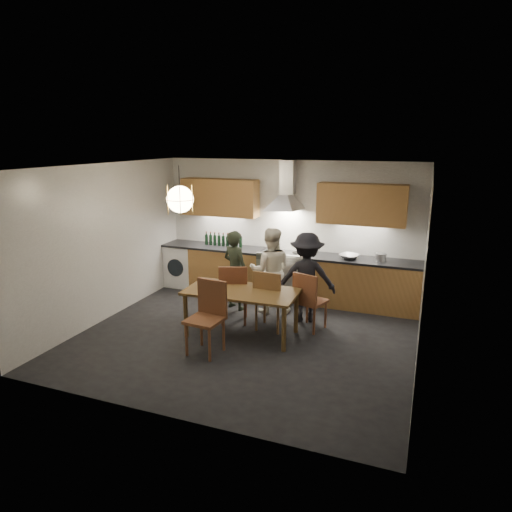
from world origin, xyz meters
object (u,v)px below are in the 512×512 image
(person_mid, at_px, (270,271))
(stock_pot, at_px, (381,258))
(person_left, at_px, (235,270))
(person_right, at_px, (306,277))
(dining_table, at_px, (241,295))
(chair_front, at_px, (208,312))
(mixing_bowl, at_px, (349,257))
(chair_back_left, at_px, (234,290))
(wine_bottles, at_px, (223,240))

(person_mid, xyz_separation_m, stock_pot, (1.77, 0.77, 0.21))
(person_left, relative_size, person_right, 0.95)
(dining_table, bearing_deg, person_mid, 83.24)
(chair_front, height_order, mixing_bowl, chair_front)
(chair_back_left, distance_m, person_left, 0.73)
(person_right, bearing_deg, chair_front, 43.94)
(person_left, xyz_separation_m, stock_pot, (2.41, 0.83, 0.25))
(wine_bottles, bearing_deg, person_left, -54.58)
(wine_bottles, bearing_deg, stock_pot, -1.78)
(person_left, distance_m, stock_pot, 2.56)
(chair_front, relative_size, wine_bottles, 1.28)
(chair_front, bearing_deg, wine_bottles, 116.02)
(person_right, distance_m, stock_pot, 1.44)
(person_right, height_order, stock_pot, person_right)
(person_left, height_order, wine_bottles, person_left)
(person_mid, bearing_deg, mixing_bowl, -167.02)
(mixing_bowl, bearing_deg, person_mid, -148.61)
(chair_back_left, xyz_separation_m, mixing_bowl, (1.61, 1.48, 0.36))
(person_mid, height_order, wine_bottles, person_mid)
(person_mid, height_order, mixing_bowl, person_mid)
(chair_back_left, height_order, person_mid, person_mid)
(person_left, xyz_separation_m, person_right, (1.32, -0.09, 0.04))
(dining_table, distance_m, wine_bottles, 2.32)
(person_right, distance_m, wine_bottles, 2.24)
(chair_back_left, bearing_deg, person_left, -88.91)
(chair_front, distance_m, wine_bottles, 2.84)
(chair_back_left, bearing_deg, stock_pot, -165.01)
(person_right, bearing_deg, stock_pot, -154.14)
(dining_table, distance_m, chair_back_left, 0.46)
(chair_front, xyz_separation_m, person_right, (1.00, 1.62, 0.16))
(dining_table, height_order, person_mid, person_mid)
(chair_back_left, bearing_deg, person_mid, -137.57)
(person_mid, distance_m, wine_bottles, 1.58)
(wine_bottles, bearing_deg, chair_front, -69.71)
(person_right, bearing_deg, person_left, -17.97)
(person_left, relative_size, wine_bottles, 1.76)
(dining_table, height_order, mixing_bowl, mixing_bowl)
(person_left, height_order, mixing_bowl, person_left)
(dining_table, xyz_separation_m, person_right, (0.78, 0.93, 0.11))
(chair_back_left, xyz_separation_m, stock_pot, (2.15, 1.50, 0.39))
(stock_pot, bearing_deg, person_right, -139.92)
(dining_table, bearing_deg, mixing_bowl, 52.48)
(stock_pot, bearing_deg, person_left, -160.99)
(person_left, distance_m, person_mid, 0.64)
(chair_back_left, height_order, mixing_bowl, chair_back_left)
(wine_bottles, bearing_deg, dining_table, -58.37)
(mixing_bowl, bearing_deg, chair_back_left, -137.48)
(person_left, bearing_deg, person_mid, -154.20)
(chair_back_left, relative_size, person_mid, 0.67)
(person_left, height_order, stock_pot, person_left)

